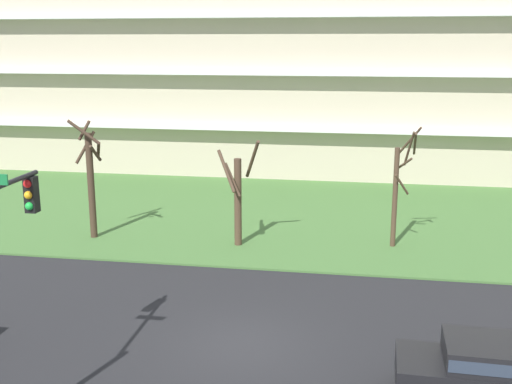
{
  "coord_description": "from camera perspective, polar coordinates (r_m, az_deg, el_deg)",
  "views": [
    {
      "loc": [
        3.13,
        -16.3,
        8.45
      ],
      "look_at": [
        -0.63,
        6.0,
        3.07
      ],
      "focal_mm": 44.02,
      "sensor_mm": 36.0,
      "label": 1
    }
  ],
  "objects": [
    {
      "name": "grass_lawn_strip",
      "position": [
        31.6,
        3.55,
        -2.07
      ],
      "size": [
        80.0,
        16.0,
        0.08
      ],
      "primitive_type": "cube",
      "color": "#477238",
      "rests_on": "ground"
    },
    {
      "name": "tree_center",
      "position": [
        26.63,
        12.82,
        0.45
      ],
      "size": [
        1.05,
        1.69,
        5.17
      ],
      "color": "#4C3828",
      "rests_on": "ground"
    },
    {
      "name": "tree_left",
      "position": [
        26.22,
        -1.65,
        -0.31
      ],
      "size": [
        1.88,
        1.87,
        4.62
      ],
      "color": "#4C3828",
      "rests_on": "ground"
    },
    {
      "name": "tree_far_left",
      "position": [
        28.1,
        -14.8,
        1.27
      ],
      "size": [
        1.48,
        1.51,
        5.37
      ],
      "color": "#423023",
      "rests_on": "ground"
    },
    {
      "name": "sedan_black_center_left",
      "position": [
        16.51,
        20.53,
        -14.86
      ],
      "size": [
        4.45,
        1.93,
        1.57
      ],
      "rotation": [
        0.0,
        0.0,
        -0.03
      ],
      "color": "black",
      "rests_on": "ground"
    },
    {
      "name": "ground",
      "position": [
        18.62,
        -1.18,
        -13.6
      ],
      "size": [
        160.0,
        160.0,
        0.0
      ],
      "primitive_type": "plane",
      "color": "#232326"
    },
    {
      "name": "apartment_building",
      "position": [
        43.87,
        5.63,
        13.2
      ],
      "size": [
        46.16,
        11.87,
        16.71
      ],
      "color": "beige",
      "rests_on": "ground"
    }
  ]
}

